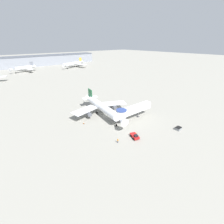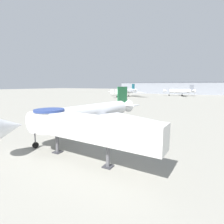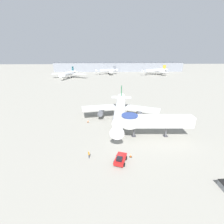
% 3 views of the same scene
% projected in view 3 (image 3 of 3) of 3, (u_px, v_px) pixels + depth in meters
% --- Properties ---
extents(ground_plane, '(800.00, 800.00, 0.00)m').
position_uv_depth(ground_plane, '(129.00, 121.00, 48.13)').
color(ground_plane, gray).
extents(main_airplane, '(26.47, 31.23, 8.89)m').
position_uv_depth(main_airplane, '(120.00, 109.00, 48.36)').
color(main_airplane, silver).
rests_on(main_airplane, ground_plane).
extents(jet_bridge, '(18.10, 4.11, 5.98)m').
position_uv_depth(jet_bridge, '(152.00, 121.00, 37.78)').
color(jet_bridge, silver).
rests_on(jet_bridge, ground_plane).
extents(pushback_tug_red, '(3.00, 4.08, 1.64)m').
position_uv_depth(pushback_tug_red, '(120.00, 159.00, 29.26)').
color(pushback_tug_red, red).
rests_on(pushback_tug_red, ground_plane).
extents(traffic_cone_port_wing, '(0.49, 0.49, 0.80)m').
position_uv_depth(traffic_cone_port_wing, '(88.00, 121.00, 47.40)').
color(traffic_cone_port_wing, black).
rests_on(traffic_cone_port_wing, ground_plane).
extents(traffic_cone_near_nose, '(0.49, 0.49, 0.81)m').
position_uv_depth(traffic_cone_near_nose, '(131.00, 155.00, 30.95)').
color(traffic_cone_near_nose, black).
rests_on(traffic_cone_near_nose, ground_plane).
extents(ground_crew_marshaller, '(0.28, 0.37, 1.69)m').
position_uv_depth(ground_crew_marshaller, '(89.00, 154.00, 30.44)').
color(ground_crew_marshaller, '#1E2338').
rests_on(ground_crew_marshaller, ground_plane).
extents(background_jet_gray_tail, '(26.21, 27.80, 9.66)m').
position_uv_depth(background_jet_gray_tail, '(107.00, 71.00, 174.51)').
color(background_jet_gray_tail, silver).
rests_on(background_jet_gray_tail, ground_plane).
extents(background_jet_gold_tail, '(34.69, 32.42, 10.43)m').
position_uv_depth(background_jet_gold_tail, '(155.00, 71.00, 171.34)').
color(background_jet_gold_tail, silver).
rests_on(background_jet_gold_tail, ground_plane).
extents(background_jet_teal_tail, '(35.49, 32.26, 10.29)m').
position_uv_depth(background_jet_teal_tail, '(69.00, 73.00, 142.77)').
color(background_jet_teal_tail, silver).
rests_on(background_jet_teal_tail, ground_plane).
extents(terminal_building, '(175.88, 18.53, 12.97)m').
position_uv_depth(terminal_building, '(119.00, 67.00, 210.38)').
color(terminal_building, gray).
rests_on(terminal_building, ground_plane).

